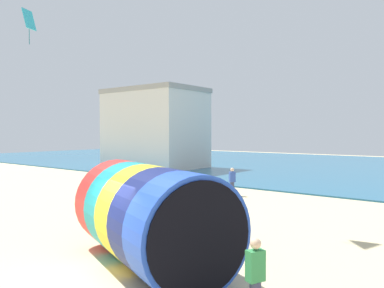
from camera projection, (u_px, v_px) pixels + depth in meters
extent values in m
plane|color=#CCBA8C|center=(84.00, 285.00, 9.40)|extent=(120.00, 120.00, 0.00)
cylinder|color=red|center=(122.00, 203.00, 12.63)|extent=(2.08, 3.09, 2.89)
cylinder|color=teal|center=(135.00, 209.00, 11.68)|extent=(2.08, 3.09, 2.89)
cylinder|color=yellow|center=(149.00, 216.00, 10.73)|extent=(2.08, 3.09, 2.89)
cylinder|color=navy|center=(167.00, 224.00, 9.77)|extent=(2.08, 3.09, 2.89)
cylinder|color=blue|center=(188.00, 234.00, 8.82)|extent=(2.08, 3.09, 2.89)
cylinder|color=black|center=(201.00, 240.00, 8.33)|extent=(1.02, 2.50, 2.66)
cube|color=#338C4C|center=(255.00, 266.00, 7.52)|extent=(0.35, 0.42, 0.63)
sphere|color=beige|center=(256.00, 243.00, 7.50)|extent=(0.23, 0.23, 0.23)
cube|color=#2DB2C6|center=(29.00, 19.00, 17.63)|extent=(0.52, 0.73, 0.95)
cylinder|color=#1B6B77|center=(29.00, 34.00, 17.65)|extent=(0.03, 0.03, 0.98)
cylinder|color=#383D56|center=(146.00, 183.00, 25.41)|extent=(0.24, 0.24, 0.79)
cube|color=#338C4C|center=(146.00, 173.00, 25.39)|extent=(0.28, 0.39, 0.60)
sphere|color=#9E7051|center=(146.00, 166.00, 25.38)|extent=(0.22, 0.22, 0.22)
cylinder|color=#383D56|center=(232.00, 189.00, 22.67)|extent=(0.24, 0.24, 0.82)
cube|color=#2D4CA5|center=(232.00, 177.00, 22.65)|extent=(0.38, 0.42, 0.62)
sphere|color=beige|center=(232.00, 170.00, 22.64)|extent=(0.22, 0.22, 0.22)
cube|color=silver|center=(155.00, 131.00, 40.24)|extent=(9.99, 6.85, 7.99)
cube|color=gray|center=(155.00, 91.00, 40.11)|extent=(10.19, 6.98, 0.50)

